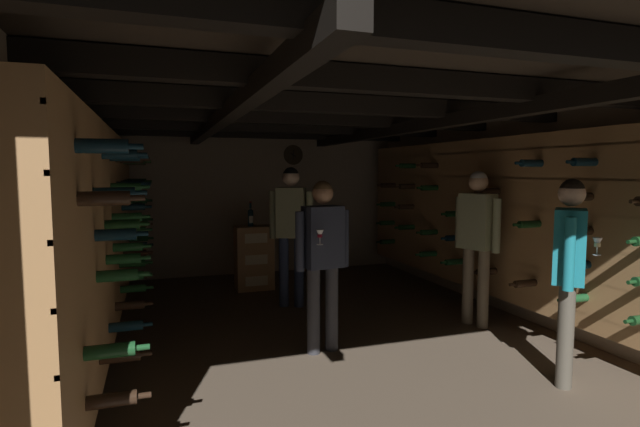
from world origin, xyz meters
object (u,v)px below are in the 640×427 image
at_px(wine_crate_stack, 254,258).
at_px(person_guest_mid_right, 477,233).
at_px(display_bottle, 251,217).
at_px(person_guest_rear_center, 291,222).
at_px(person_host_center, 323,250).
at_px(person_guest_near_right, 569,262).

xyz_separation_m(wine_crate_stack, person_guest_mid_right, (1.96, -2.38, 0.57)).
relative_size(display_bottle, person_guest_rear_center, 0.20).
bearing_deg(person_guest_mid_right, person_guest_rear_center, 141.40).
height_order(wine_crate_stack, person_guest_mid_right, person_guest_mid_right).
height_order(person_host_center, person_guest_near_right, person_guest_near_right).
bearing_deg(person_guest_rear_center, person_guest_near_right, -62.31).
xyz_separation_m(display_bottle, person_guest_rear_center, (0.31, -1.04, 0.01)).
bearing_deg(wine_crate_stack, person_host_center, -86.95).
bearing_deg(wine_crate_stack, person_guest_rear_center, -75.48).
xyz_separation_m(person_host_center, person_guest_mid_right, (1.82, 0.20, 0.06)).
bearing_deg(display_bottle, person_guest_mid_right, -50.06).
xyz_separation_m(person_guest_mid_right, person_guest_near_right, (-0.23, -1.44, -0.04)).
relative_size(wine_crate_stack, person_guest_near_right, 0.56).
distance_m(person_host_center, person_guest_near_right, 2.02).
height_order(wine_crate_stack, person_guest_rear_center, person_guest_rear_center).
height_order(person_host_center, person_guest_rear_center, person_guest_rear_center).
relative_size(display_bottle, person_host_center, 0.22).
relative_size(wine_crate_stack, person_guest_rear_center, 0.52).
bearing_deg(person_guest_near_right, wine_crate_stack, 114.38).
bearing_deg(wine_crate_stack, display_bottle, 165.93).
relative_size(display_bottle, person_guest_near_right, 0.22).
height_order(display_bottle, person_guest_mid_right, person_guest_mid_right).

